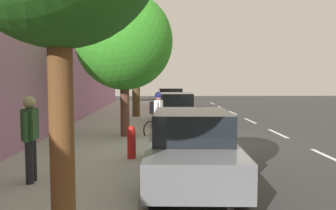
# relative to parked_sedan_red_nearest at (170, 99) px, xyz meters

# --- Properties ---
(ground) EXTENTS (62.95, 62.95, 0.00)m
(ground) POSITION_rel_parked_sedan_red_nearest_xyz_m (-1.12, 12.43, -0.75)
(ground) COLOR #343434
(sidewalk) EXTENTS (3.52, 39.34, 0.17)m
(sidewalk) POSITION_rel_parked_sedan_red_nearest_xyz_m (2.95, 12.43, -0.67)
(sidewalk) COLOR #9FA29C
(sidewalk) RESTS_ON ground
(curb_edge) EXTENTS (0.16, 39.34, 0.17)m
(curb_edge) POSITION_rel_parked_sedan_red_nearest_xyz_m (1.11, 12.43, -0.67)
(curb_edge) COLOR gray
(curb_edge) RESTS_ON ground
(lane_stripe_centre) EXTENTS (0.14, 40.00, 0.01)m
(lane_stripe_centre) POSITION_rel_parked_sedan_red_nearest_xyz_m (-3.96, 12.76, -0.75)
(lane_stripe_centre) COLOR white
(lane_stripe_centre) RESTS_ON ground
(lane_stripe_bike_edge) EXTENTS (0.12, 39.34, 0.01)m
(lane_stripe_bike_edge) POSITION_rel_parked_sedan_red_nearest_xyz_m (-0.36, 12.43, -0.75)
(lane_stripe_bike_edge) COLOR white
(lane_stripe_bike_edge) RESTS_ON ground
(building_facade) EXTENTS (0.50, 39.34, 4.39)m
(building_facade) POSITION_rel_parked_sedan_red_nearest_xyz_m (4.96, 12.43, 1.44)
(building_facade) COLOR #A36E94
(building_facade) RESTS_ON ground
(parked_sedan_red_nearest) EXTENTS (1.97, 4.47, 1.52)m
(parked_sedan_red_nearest) POSITION_rel_parked_sedan_red_nearest_xyz_m (0.00, 0.00, 0.00)
(parked_sedan_red_nearest) COLOR maroon
(parked_sedan_red_nearest) RESTS_ON ground
(parked_sedan_tan_second) EXTENTS (1.85, 4.40, 1.52)m
(parked_sedan_tan_second) POSITION_rel_parked_sedan_red_nearest_xyz_m (0.04, 8.07, 0.00)
(parked_sedan_tan_second) COLOR tan
(parked_sedan_tan_second) RESTS_ON ground
(parked_sedan_grey_mid) EXTENTS (2.00, 4.48, 1.52)m
(parked_sedan_grey_mid) POSITION_rel_parked_sedan_red_nearest_xyz_m (0.15, 17.06, 0.00)
(parked_sedan_grey_mid) COLOR slate
(parked_sedan_grey_mid) RESTS_ON ground
(bicycle_at_curb) EXTENTS (1.52, 0.98, 0.78)m
(bicycle_at_curb) POSITION_rel_parked_sedan_red_nearest_xyz_m (0.64, 12.48, -0.37)
(bicycle_at_curb) COLOR black
(bicycle_at_curb) RESTS_ON ground
(cyclist_with_backpack) EXTENTS (0.48, 0.60, 1.73)m
(cyclist_with_backpack) POSITION_rel_parked_sedan_red_nearest_xyz_m (0.87, 12.02, 0.31)
(cyclist_with_backpack) COLOR #C6B284
(cyclist_with_backpack) RESTS_ON ground
(street_tree_near_cyclist) EXTENTS (2.28, 2.28, 4.77)m
(street_tree_near_cyclist) POSITION_rel_parked_sedan_red_nearest_xyz_m (2.03, 5.65, 3.20)
(street_tree_near_cyclist) COLOR brown
(street_tree_near_cyclist) RESTS_ON sidewalk
(street_tree_mid_block) EXTENTS (3.38, 3.38, 5.04)m
(street_tree_mid_block) POSITION_rel_parked_sedan_red_nearest_xyz_m (2.03, 12.06, 2.74)
(street_tree_mid_block) COLOR brown
(street_tree_mid_block) RESTS_ON sidewalk
(pedestrian_on_phone) EXTENTS (0.24, 0.62, 1.70)m
(pedestrian_on_phone) POSITION_rel_parked_sedan_red_nearest_xyz_m (3.35, 17.55, 0.38)
(pedestrian_on_phone) COLOR black
(pedestrian_on_phone) RESTS_ON sidewalk
(fire_hydrant) EXTENTS (0.22, 0.22, 0.84)m
(fire_hydrant) POSITION_rel_parked_sedan_red_nearest_xyz_m (1.54, 15.56, -0.16)
(fire_hydrant) COLOR red
(fire_hydrant) RESTS_ON sidewalk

